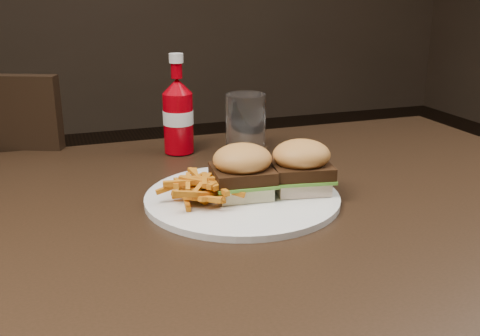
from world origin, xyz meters
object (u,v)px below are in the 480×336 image
object	(u,v)px
dining_table	(250,212)
chair_far	(25,246)
tumbler	(245,125)
plate	(242,198)
ketchup_bottle	(178,123)

from	to	relation	value
dining_table	chair_far	size ratio (longest dim) A/B	2.75
chair_far	tumbler	bearing A→B (deg)	161.68
tumbler	chair_far	bearing A→B (deg)	138.15
plate	dining_table	bearing A→B (deg)	1.81
plate	ketchup_bottle	world-z (taller)	ketchup_bottle
chair_far	ketchup_bottle	world-z (taller)	ketchup_bottle
dining_table	ketchup_bottle	distance (m)	0.30
plate	tumbler	distance (m)	0.27
chair_far	tumbler	distance (m)	0.71
ketchup_bottle	dining_table	bearing A→B (deg)	-81.10
tumbler	dining_table	bearing A→B (deg)	-108.09
chair_far	plate	size ratio (longest dim) A/B	1.47
dining_table	ketchup_bottle	xyz separation A→B (m)	(-0.04, 0.28, 0.08)
dining_table	chair_far	bearing A→B (deg)	119.81
plate	tumbler	world-z (taller)	tumbler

